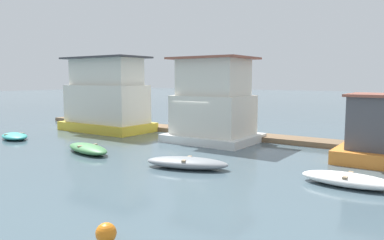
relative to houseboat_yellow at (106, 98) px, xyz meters
name	(u,v)px	position (x,y,z in m)	size (l,w,h in m)	color
ground_plane	(201,141)	(8.32, -0.10, -2.38)	(200.00, 200.00, 0.00)	#475B66
dock_walkway	(224,134)	(8.32, 2.59, -2.23)	(33.80, 1.74, 0.30)	brown
houseboat_yellow	(106,98)	(0.00, 0.00, 0.00)	(6.72, 3.62, 5.32)	gold
houseboat_white	(213,104)	(8.85, 0.36, -0.13)	(5.14, 4.15, 5.04)	white
dinghy_teal	(14,136)	(-1.83, -6.03, -2.18)	(2.92, 2.10, 0.38)	teal
dinghy_green	(88,149)	(5.45, -6.34, -2.15)	(3.60, 2.03, 0.45)	#47844C
dinghy_grey	(187,163)	(11.53, -6.14, -2.14)	(3.79, 2.33, 0.47)	gray
dinghy_white	(348,180)	(17.74, -5.06, -2.14)	(3.26, 1.33, 0.46)	white
mooring_post_near_left	(106,115)	(-1.67, 1.47, -1.43)	(0.25, 0.25, 1.89)	brown
mooring_post_far_left	(375,142)	(17.61, 1.47, -1.72)	(0.20, 0.20, 1.30)	brown
mooring_post_far_right	(96,114)	(-2.80, 1.47, -1.44)	(0.21, 0.21, 1.87)	brown
buoy_orange	(106,233)	(14.20, -13.12, -2.13)	(0.49, 0.49, 0.49)	orange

